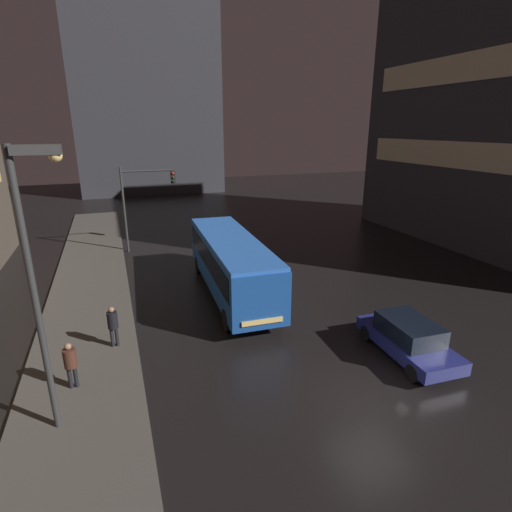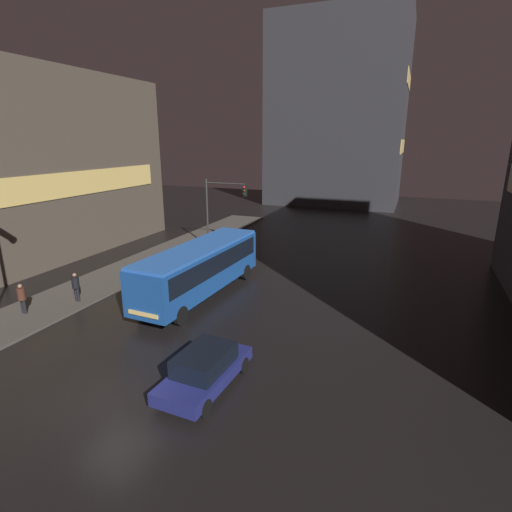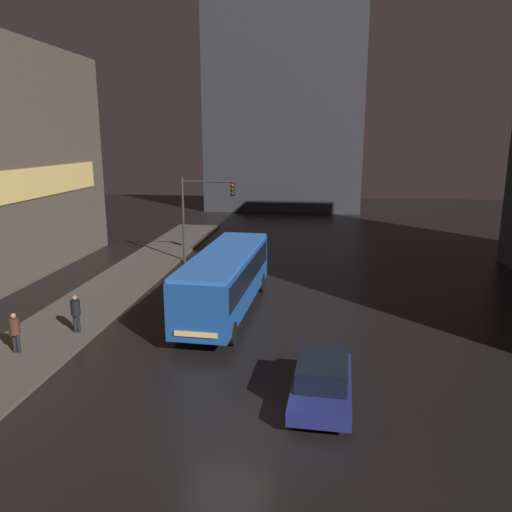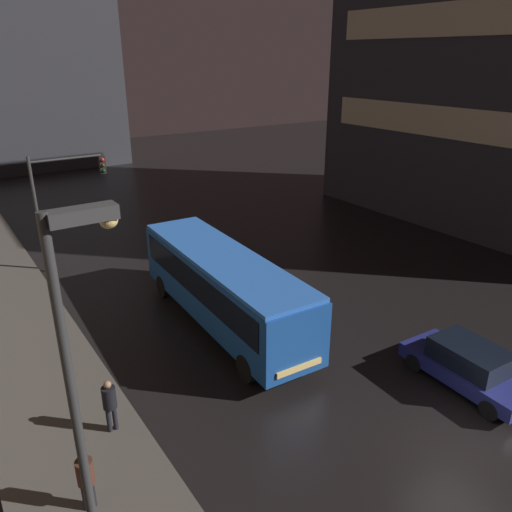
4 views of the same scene
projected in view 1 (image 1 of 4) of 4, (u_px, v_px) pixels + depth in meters
name	position (u px, v px, depth m)	size (l,w,h in m)	color
ground_plane	(375.00, 401.00, 12.98)	(120.00, 120.00, 0.00)	black
sidewalk_left	(88.00, 313.00, 18.98)	(4.00, 48.00, 0.15)	#47423D
building_far_backdrop	(145.00, 95.00, 52.99)	(18.07, 12.00, 24.88)	#2D2D33
bus_near	(231.00, 260.00, 20.66)	(3.02, 10.52, 3.10)	#194793
car_taxi	(408.00, 338.00, 15.34)	(2.10, 4.44, 1.51)	navy
pedestrian_near	(113.00, 323.00, 15.66)	(0.43, 0.43, 1.70)	black
pedestrian_mid	(70.00, 361.00, 13.14)	(0.58, 0.58, 1.65)	black
traffic_light_main	(143.00, 194.00, 27.64)	(3.70, 0.35, 5.92)	#2D2D2D
street_lamp_sidewalk	(37.00, 255.00, 10.17)	(1.25, 0.36, 7.99)	#2D2D2D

